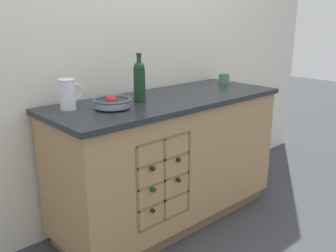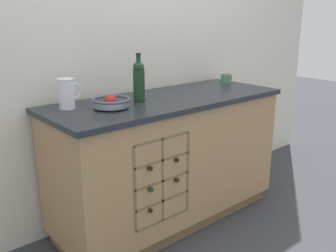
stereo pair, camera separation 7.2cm
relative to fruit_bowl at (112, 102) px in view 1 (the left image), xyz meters
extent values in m
plane|color=#383A3F|center=(0.46, 0.01, -0.96)|extent=(14.00, 14.00, 0.00)
cube|color=silver|center=(0.46, 0.39, 0.31)|extent=(4.40, 0.06, 2.55)
cube|color=brown|center=(0.46, 0.01, -0.92)|extent=(1.61, 0.55, 0.09)
cube|color=tan|center=(0.46, 0.01, -0.47)|extent=(1.67, 0.61, 0.80)
cube|color=#23282D|center=(0.46, 0.01, -0.06)|extent=(1.71, 0.65, 0.03)
cube|color=brown|center=(0.16, -0.20, -0.46)|extent=(0.42, 0.01, 0.54)
cube|color=brown|center=(-0.05, -0.25, -0.46)|extent=(0.02, 0.10, 0.54)
cube|color=brown|center=(0.37, -0.25, -0.46)|extent=(0.02, 0.10, 0.54)
cube|color=brown|center=(0.16, -0.25, -0.73)|extent=(0.42, 0.10, 0.02)
cube|color=brown|center=(0.16, -0.25, -0.60)|extent=(0.42, 0.10, 0.02)
cube|color=brown|center=(0.16, -0.25, -0.46)|extent=(0.42, 0.10, 0.02)
cube|color=brown|center=(0.16, -0.25, -0.33)|extent=(0.42, 0.10, 0.02)
cube|color=brown|center=(0.16, -0.25, -0.20)|extent=(0.42, 0.10, 0.02)
cube|color=brown|center=(0.16, -0.25, -0.46)|extent=(0.02, 0.10, 0.54)
cylinder|color=black|center=(0.05, -0.13, -0.62)|extent=(0.07, 0.20, 0.07)
cylinder|color=black|center=(0.05, -0.27, -0.62)|extent=(0.03, 0.09, 0.03)
cylinder|color=#19381E|center=(0.05, -0.14, -0.48)|extent=(0.08, 0.19, 0.08)
cylinder|color=#19381E|center=(0.05, -0.28, -0.48)|extent=(0.03, 0.08, 0.03)
cylinder|color=black|center=(0.26, -0.14, -0.49)|extent=(0.07, 0.19, 0.07)
cylinder|color=black|center=(0.26, -0.28, -0.49)|extent=(0.03, 0.08, 0.03)
cylinder|color=black|center=(0.05, -0.12, -0.35)|extent=(0.08, 0.22, 0.08)
cylinder|color=black|center=(0.05, -0.27, -0.35)|extent=(0.03, 0.09, 0.03)
cylinder|color=black|center=(0.26, -0.13, -0.35)|extent=(0.07, 0.20, 0.07)
cylinder|color=black|center=(0.26, -0.27, -0.35)|extent=(0.03, 0.09, 0.03)
cylinder|color=#4C5666|center=(0.00, 0.00, -0.04)|extent=(0.11, 0.11, 0.01)
cone|color=#4C5666|center=(0.00, 0.00, 0.00)|extent=(0.22, 0.22, 0.05)
torus|color=#4C5666|center=(0.00, 0.00, 0.01)|extent=(0.24, 0.24, 0.02)
sphere|color=red|center=(-0.01, 0.00, 0.00)|extent=(0.08, 0.08, 0.08)
cylinder|color=white|center=(-0.21, 0.16, 0.05)|extent=(0.09, 0.09, 0.18)
torus|color=white|center=(-0.21, 0.16, 0.14)|extent=(0.10, 0.10, 0.01)
torus|color=white|center=(-0.16, 0.16, 0.06)|extent=(0.10, 0.01, 0.10)
cylinder|color=#4C7A56|center=(1.19, 0.12, 0.00)|extent=(0.08, 0.08, 0.08)
torus|color=#4C7A56|center=(1.23, 0.12, 0.00)|extent=(0.06, 0.01, 0.06)
cylinder|color=#19381E|center=(0.23, 0.03, 0.06)|extent=(0.08, 0.08, 0.21)
sphere|color=#19381E|center=(0.23, 0.03, 0.18)|extent=(0.07, 0.07, 0.07)
cylinder|color=#19381E|center=(0.23, 0.03, 0.21)|extent=(0.03, 0.03, 0.09)
cylinder|color=black|center=(0.23, 0.03, 0.27)|extent=(0.03, 0.03, 0.01)
camera|label=1|loc=(-1.22, -1.85, 0.49)|focal=40.00mm
camera|label=2|loc=(-1.17, -1.90, 0.49)|focal=40.00mm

